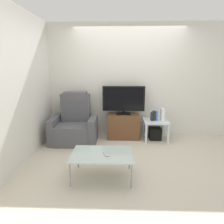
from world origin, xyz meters
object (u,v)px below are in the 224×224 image
object	(u,v)px
side_table	(155,123)
book_rightmost	(156,116)
tv_stand	(123,126)
coffee_table	(102,155)
subwoofer_box	(155,133)
book_leftmost	(152,116)
television	(124,100)
game_console	(162,114)
recliner_armchair	(74,125)
cell_phone	(106,154)
book_middle	(154,116)

from	to	relation	value
side_table	book_rightmost	xyz separation A→B (m)	(0.01, -0.02, 0.18)
tv_stand	coffee_table	xyz separation A→B (m)	(-0.35, -1.71, 0.08)
subwoofer_box	side_table	bearing A→B (deg)	90.00
subwoofer_box	book_rightmost	distance (m)	0.42
book_leftmost	coffee_table	bearing A→B (deg)	-121.04
subwoofer_box	book_rightmost	world-z (taller)	book_rightmost
book_leftmost	television	bearing A→B (deg)	170.56
television	game_console	world-z (taller)	television
recliner_armchair	book_rightmost	bearing A→B (deg)	1.07
cell_phone	game_console	bearing A→B (deg)	36.90
book_leftmost	book_rightmost	xyz separation A→B (m)	(0.11, 0.00, 0.01)
side_table	book_rightmost	distance (m)	0.18
book_middle	coffee_table	bearing A→B (deg)	-122.22
tv_stand	recliner_armchair	bearing A→B (deg)	-166.51
book_leftmost	game_console	xyz separation A→B (m)	(0.24, 0.03, 0.04)
book_rightmost	book_leftmost	bearing A→B (deg)	180.00
television	coffee_table	size ratio (longest dim) A/B	1.06
coffee_table	cell_phone	xyz separation A→B (m)	(0.07, -0.04, 0.03)
game_console	cell_phone	xyz separation A→B (m)	(-1.16, -1.70, -0.20)
recliner_armchair	cell_phone	size ratio (longest dim) A/B	7.20
recliner_armchair	subwoofer_box	xyz separation A→B (m)	(1.81, 0.19, -0.24)
side_table	game_console	xyz separation A→B (m)	(0.15, 0.01, 0.21)
tv_stand	subwoofer_box	distance (m)	0.75
game_console	book_rightmost	bearing A→B (deg)	-167.84
side_table	book_leftmost	distance (m)	0.19
book_middle	subwoofer_box	bearing A→B (deg)	20.35
recliner_armchair	subwoofer_box	bearing A→B (deg)	1.71
book_rightmost	coffee_table	distance (m)	1.97
book_middle	coffee_table	distance (m)	1.93
recliner_armchair	television	bearing A→B (deg)	10.02
tv_stand	subwoofer_box	bearing A→B (deg)	-5.15
tv_stand	coffee_table	bearing A→B (deg)	-101.58
tv_stand	book_rightmost	size ratio (longest dim) A/B	3.37
subwoofer_box	game_console	distance (m)	0.47
cell_phone	television	bearing A→B (deg)	62.10
side_table	book_leftmost	world-z (taller)	book_leftmost
subwoofer_box	book_leftmost	size ratio (longest dim) A/B	1.43
book_rightmost	coffee_table	xyz separation A→B (m)	(-1.09, -1.63, -0.20)
book_rightmost	recliner_armchair	bearing A→B (deg)	-174.53
television	recliner_armchair	xyz separation A→B (m)	(-1.08, -0.28, -0.53)
television	recliner_armchair	distance (m)	1.24
book_rightmost	tv_stand	bearing A→B (deg)	173.35
subwoofer_box	recliner_armchair	bearing A→B (deg)	-173.88
side_table	game_console	bearing A→B (deg)	3.95
book_rightmost	game_console	size ratio (longest dim) A/B	0.79
tv_stand	book_middle	xyz separation A→B (m)	(0.67, -0.09, 0.28)
coffee_table	book_middle	bearing A→B (deg)	57.78
book_leftmost	book_middle	world-z (taller)	book_middle
game_console	cell_phone	world-z (taller)	game_console
tv_stand	cell_phone	xyz separation A→B (m)	(-0.28, -1.75, 0.10)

